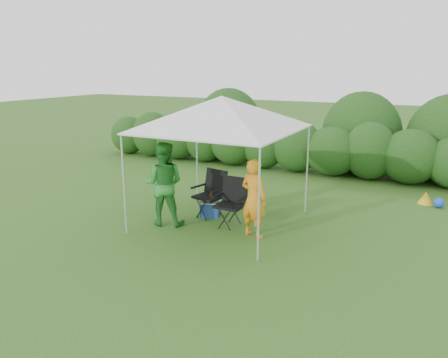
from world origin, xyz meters
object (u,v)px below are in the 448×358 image
at_px(canopy, 222,113).
at_px(woman, 164,184).
at_px(man, 254,199).
at_px(cooler, 210,209).
at_px(chair_left, 211,190).
at_px(chair_right, 232,199).

relative_size(canopy, woman, 1.66).
distance_m(canopy, woman, 2.00).
height_order(canopy, man, canopy).
bearing_deg(woman, canopy, -168.16).
bearing_deg(man, cooler, -11.48).
bearing_deg(chair_left, cooler, -75.52).
bearing_deg(canopy, cooler, 153.12).
height_order(chair_left, woman, woman).
xyz_separation_m(canopy, chair_left, (-0.43, 0.32, -1.85)).
xyz_separation_m(woman, cooler, (0.67, 0.88, -0.74)).
distance_m(canopy, man, 1.96).
xyz_separation_m(chair_left, woman, (-0.66, -0.98, 0.32)).
distance_m(canopy, chair_right, 1.88).
height_order(canopy, chair_right, canopy).
bearing_deg(man, chair_right, -16.65).
bearing_deg(cooler, woman, -146.38).
bearing_deg(chair_left, woman, -111.24).
bearing_deg(chair_left, canopy, -23.99).
height_order(chair_right, man, man).
relative_size(canopy, man, 1.88).
distance_m(chair_right, woman, 1.54).
bearing_deg(canopy, chair_left, 143.23).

